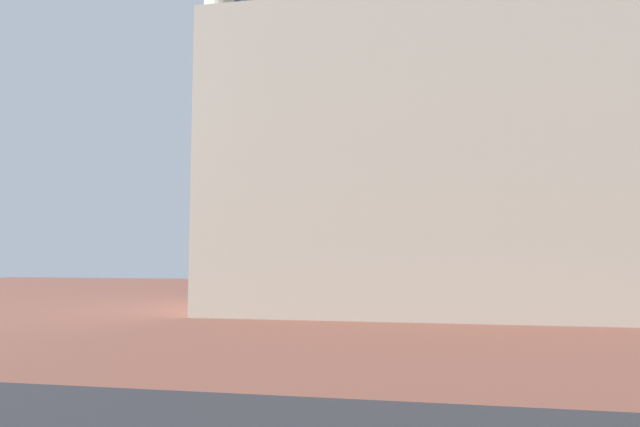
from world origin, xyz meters
TOP-DOWN VIEW (x-y plane):
  - landmark_building at (2.37, 31.76)m, footprint 25.69×10.63m

SIDE VIEW (x-z plane):
  - landmark_building at x=2.37m, z-range -5.34..27.49m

